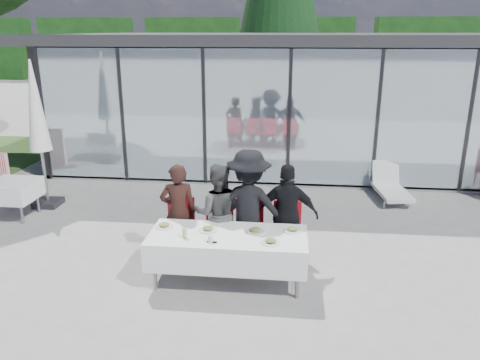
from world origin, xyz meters
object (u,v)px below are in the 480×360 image
Objects in this scene: diner_a at (179,212)px; diner_chair_c at (249,228)px; juice_bottle at (185,233)px; plate_b at (208,229)px; plate_extra at (271,241)px; folded_eyeglasses at (212,242)px; diner_chair_d at (287,229)px; diner_b at (218,213)px; diner_chair_a at (180,225)px; diner_chair_b at (219,226)px; dining_table at (228,248)px; plate_d at (292,230)px; plate_a at (164,225)px; plate_c at (256,230)px; diner_c at (249,207)px; market_umbrella at (37,115)px; spare_table_left at (13,191)px; lounger at (390,186)px.

diner_a is 1.15m from diner_chair_c.
plate_b is at bearing 44.67° from juice_bottle.
plate_extra reaches higher than folded_eyeglasses.
diner_chair_d is at bearing 33.22° from juice_bottle.
diner_a is 0.63m from diner_b.
diner_chair_a is 3.60× the size of plate_b.
plate_extra is (0.87, -0.97, 0.24)m from diner_chair_b.
diner_b is at bearing -171.70° from diner_chair_c.
plate_extra is at bearing -68.59° from diner_chair_c.
dining_table is at bearing -71.79° from diner_chair_b.
dining_table is 0.70m from plate_extra.
dining_table is 15.62× the size of juice_bottle.
plate_d is (1.22, 0.11, 0.00)m from plate_b.
diner_chair_b is at bearing 39.20° from plate_a.
plate_d is 1.55m from juice_bottle.
plate_d is (0.08, -0.54, 0.24)m from diner_chair_d.
diner_b is 1.25m from plate_extra.
plate_c is (0.39, 0.12, 0.24)m from dining_table.
diner_c is (1.12, 0.00, 0.13)m from diner_a.
folded_eyeglasses is (-0.80, -0.07, -0.02)m from plate_extra.
plate_b is (-0.54, -0.65, 0.24)m from diner_chair_c.
diner_b is 5.90× the size of plate_d.
plate_c is 0.09× the size of market_umbrella.
diner_chair_a is 4.08m from market_umbrella.
diner_chair_a is at bearing 0.64° from diner_c.
folded_eyeglasses is at bearing -134.38° from diner_chair_d.
plate_extra is at bearing -23.63° from spare_table_left.
diner_a reaches higher than lounger.
diner_chair_c is (0.24, 0.75, -0.00)m from dining_table.
lounger is (2.68, 3.89, -0.52)m from plate_c.
diner_chair_d is 6.96× the size of folded_eyeglasses.
plate_extra is (0.38, -0.90, -0.14)m from diner_c.
diner_a reaches higher than diner_chair_c.
diner_a is 1.38m from plate_c.
diner_chair_a is at bearing 131.17° from plate_b.
diner_chair_b reaches higher than plate_d.
folded_eyeglasses is 0.05× the size of market_umbrella.
diner_b reaches higher than lounger.
diner_a is 4.03m from market_umbrella.
market_umbrella reaches higher than diner_chair_b.
plate_extra is 0.09× the size of market_umbrella.
plate_c is (-0.45, -0.63, 0.24)m from diner_chair_d.
diner_chair_d is (1.71, 0.07, -0.25)m from diner_a.
diner_a is at bearing 148.97° from plate_extra.
diner_chair_c is at bearing 50.19° from plate_b.
plate_d is 0.31× the size of spare_table_left.
market_umbrella reaches higher than diner_c.
diner_chair_b is 1.00× the size of diner_chair_c.
plate_d is at bearing 9.71° from plate_c.
folded_eyeglasses is at bearing -144.16° from plate_c.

